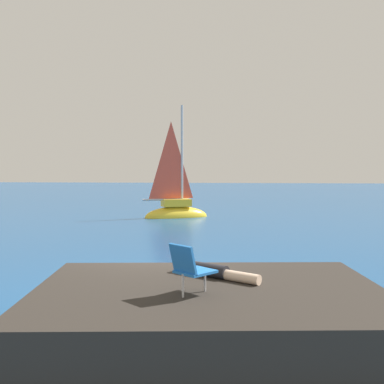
{
  "coord_description": "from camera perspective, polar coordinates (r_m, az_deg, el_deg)",
  "views": [
    {
      "loc": [
        1.86,
        -10.38,
        2.83
      ],
      "look_at": [
        -0.54,
        12.44,
        1.66
      ],
      "focal_mm": 42.79,
      "sensor_mm": 36.0,
      "label": 1
    }
  ],
  "objects": [
    {
      "name": "ground_plane",
      "position": [
        10.92,
        -4.11,
        -12.11
      ],
      "size": [
        160.0,
        160.0,
        0.0
      ],
      "primitive_type": "plane",
      "color": "navy"
    },
    {
      "name": "shore_ledge",
      "position": [
        7.68,
        2.16,
        -15.1
      ],
      "size": [
        6.06,
        4.6,
        0.91
      ],
      "primitive_type": "cube",
      "rotation": [
        0.0,
        0.0,
        0.12
      ],
      "color": "#2D2823",
      "rests_on": "ground"
    },
    {
      "name": "boulder_seaward",
      "position": [
        9.6,
        7.53,
        -14.25
      ],
      "size": [
        1.71,
        1.47,
        1.11
      ],
      "primitive_type": "cube",
      "rotation": [
        -0.13,
        0.15,
        2.92
      ],
      "color": "#2B2723",
      "rests_on": "ground"
    },
    {
      "name": "boulder_inland",
      "position": [
        10.09,
        5.99,
        -13.38
      ],
      "size": [
        1.32,
        1.26,
        0.67
      ],
      "primitive_type": "cube",
      "rotation": [
        -0.14,
        0.01,
        2.6
      ],
      "color": "#2C2C23",
      "rests_on": "ground"
    },
    {
      "name": "sailboat_near",
      "position": [
        26.57,
        -2.02,
        -2.35
      ],
      "size": [
        3.94,
        2.67,
        7.13
      ],
      "rotation": [
        0.0,
        0.0,
        0.41
      ],
      "color": "yellow",
      "rests_on": "ground"
    },
    {
      "name": "person_sunbather",
      "position": [
        8.22,
        2.4,
        -9.78
      ],
      "size": [
        1.56,
        1.06,
        0.25
      ],
      "rotation": [
        0.0,
        0.0,
        5.73
      ],
      "color": "black",
      "rests_on": "shore_ledge"
    },
    {
      "name": "beach_chair",
      "position": [
        7.0,
        -0.26,
        -9.3
      ],
      "size": [
        0.75,
        0.76,
        0.8
      ],
      "rotation": [
        0.0,
        0.0,
        0.87
      ],
      "color": "blue",
      "rests_on": "shore_ledge"
    }
  ]
}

